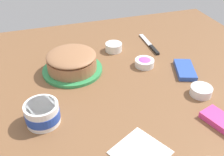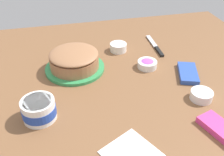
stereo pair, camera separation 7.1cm
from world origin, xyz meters
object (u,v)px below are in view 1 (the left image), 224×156
at_px(candy_box_upper, 185,70).
at_px(paper_napkin, 141,152).
at_px(sprinkle_bowl_pink, 201,91).
at_px(sprinkle_bowl_rainbow, 144,62).
at_px(frosted_cake, 72,63).
at_px(frosting_tub, 42,113).
at_px(sprinkle_bowl_green, 114,47).
at_px(spreading_knife, 151,46).
at_px(candy_box_lower, 222,122).

bearing_deg(candy_box_upper, paper_napkin, -26.20).
bearing_deg(sprinkle_bowl_pink, sprinkle_bowl_rainbow, -154.09).
bearing_deg(paper_napkin, frosted_cake, -167.44).
xyz_separation_m(frosting_tub, sprinkle_bowl_green, (-0.42, 0.39, -0.02)).
height_order(spreading_knife, sprinkle_bowl_rainbow, sprinkle_bowl_rainbow).
bearing_deg(spreading_knife, sprinkle_bowl_pink, 2.81).
relative_size(spreading_knife, paper_napkin, 1.58).
bearing_deg(candy_box_lower, candy_box_upper, 153.66).
relative_size(sprinkle_bowl_pink, paper_napkin, 0.58).
bearing_deg(paper_napkin, sprinkle_bowl_pink, 119.81).
distance_m(frosting_tub, sprinkle_bowl_rainbow, 0.54).
relative_size(frosted_cake, spreading_knife, 1.14).
distance_m(frosted_cake, paper_napkin, 0.54).
xyz_separation_m(frosted_cake, spreading_knife, (-0.11, 0.44, -0.04)).
xyz_separation_m(spreading_knife, candy_box_upper, (0.27, 0.05, 0.00)).
distance_m(candy_box_upper, paper_napkin, 0.52).
relative_size(sprinkle_bowl_rainbow, sprinkle_bowl_green, 1.06).
bearing_deg(sprinkle_bowl_rainbow, sprinkle_bowl_pink, 25.91).
bearing_deg(candy_box_lower, sprinkle_bowl_pink, 154.04).
bearing_deg(spreading_knife, frosting_tub, -56.06).
height_order(frosted_cake, sprinkle_bowl_pink, frosted_cake).
xyz_separation_m(sprinkle_bowl_rainbow, paper_napkin, (0.46, -0.21, -0.02)).
bearing_deg(spreading_knife, sprinkle_bowl_rainbow, -33.10).
height_order(frosted_cake, sprinkle_bowl_rainbow, frosted_cake).
relative_size(sprinkle_bowl_green, candy_box_lower, 0.60).
height_order(sprinkle_bowl_rainbow, candy_box_upper, sprinkle_bowl_rainbow).
xyz_separation_m(sprinkle_bowl_pink, candy_box_lower, (0.17, -0.02, -0.01)).
distance_m(frosted_cake, sprinkle_bowl_rainbow, 0.34).
bearing_deg(sprinkle_bowl_pink, spreading_knife, -177.19).
bearing_deg(frosted_cake, paper_napkin, 12.56).
relative_size(spreading_knife, sprinkle_bowl_green, 2.78).
distance_m(sprinkle_bowl_rainbow, paper_napkin, 0.51).
bearing_deg(frosting_tub, candy_box_upper, 101.66).
height_order(sprinkle_bowl_green, paper_napkin, sprinkle_bowl_green).
bearing_deg(paper_napkin, spreading_knife, 152.94).
relative_size(sprinkle_bowl_pink, sprinkle_bowl_green, 1.02).
height_order(candy_box_upper, paper_napkin, candy_box_upper).
bearing_deg(sprinkle_bowl_green, paper_napkin, -10.60).
bearing_deg(frosted_cake, sprinkle_bowl_pink, 54.73).
bearing_deg(sprinkle_bowl_green, candy_box_upper, 41.00).
relative_size(frosting_tub, candy_box_upper, 0.77).
xyz_separation_m(spreading_knife, sprinkle_bowl_rainbow, (0.17, -0.11, 0.01)).
bearing_deg(paper_napkin, sprinkle_bowl_rainbow, 155.28).
bearing_deg(sprinkle_bowl_rainbow, paper_napkin, -24.72).
relative_size(frosting_tub, sprinkle_bowl_green, 1.42).
height_order(frosted_cake, spreading_knife, frosted_cake).
xyz_separation_m(frosting_tub, candy_box_lower, (0.20, 0.59, -0.03)).
height_order(frosted_cake, sprinkle_bowl_green, frosted_cake).
bearing_deg(spreading_knife, candy_box_upper, 10.08).
bearing_deg(frosted_cake, sprinkle_bowl_green, 118.02).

